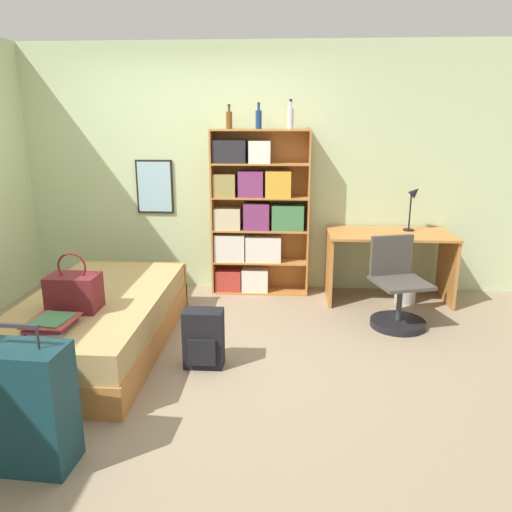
% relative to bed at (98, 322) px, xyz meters
% --- Properties ---
extents(ground_plane, '(14.00, 14.00, 0.00)m').
position_rel_bed_xyz_m(ground_plane, '(0.63, -0.02, -0.22)').
color(ground_plane, gray).
extents(wall_back, '(10.00, 0.09, 2.60)m').
position_rel_bed_xyz_m(wall_back, '(0.62, 1.66, 1.08)').
color(wall_back, beige).
rests_on(wall_back, ground_plane).
extents(bed, '(1.08, 2.07, 0.44)m').
position_rel_bed_xyz_m(bed, '(0.00, 0.00, 0.00)').
color(bed, '#B77538').
rests_on(bed, ground_plane).
extents(handbag, '(0.37, 0.25, 0.44)m').
position_rel_bed_xyz_m(handbag, '(-0.03, -0.30, 0.37)').
color(handbag, maroon).
rests_on(handbag, bed).
extents(book_stack_on_bed, '(0.32, 0.36, 0.07)m').
position_rel_bed_xyz_m(book_stack_on_bed, '(-0.06, -0.64, 0.26)').
color(book_stack_on_bed, silver).
rests_on(book_stack_on_bed, bed).
extents(suitcase, '(0.55, 0.30, 0.83)m').
position_rel_bed_xyz_m(suitcase, '(0.14, -1.46, 0.13)').
color(suitcase, '#143842').
rests_on(suitcase, ground_plane).
extents(bookcase, '(1.02, 0.28, 1.73)m').
position_rel_bed_xyz_m(bookcase, '(1.18, 1.46, 0.62)').
color(bookcase, '#B77538').
rests_on(bookcase, ground_plane).
extents(bottle_green, '(0.06, 0.06, 0.24)m').
position_rel_bed_xyz_m(bottle_green, '(0.94, 1.48, 1.60)').
color(bottle_green, brown).
rests_on(bottle_green, bookcase).
extents(bottle_brown, '(0.06, 0.06, 0.26)m').
position_rel_bed_xyz_m(bottle_brown, '(1.24, 1.47, 1.61)').
color(bottle_brown, navy).
rests_on(bottle_brown, bookcase).
extents(bottle_clear, '(0.07, 0.07, 0.29)m').
position_rel_bed_xyz_m(bottle_clear, '(1.56, 1.47, 1.62)').
color(bottle_clear, '#B7BCC1').
rests_on(bottle_clear, bookcase).
extents(desk, '(1.25, 0.65, 0.72)m').
position_rel_bed_xyz_m(desk, '(2.59, 1.28, 0.29)').
color(desk, '#B77538').
rests_on(desk, ground_plane).
extents(desk_lamp, '(0.16, 0.11, 0.47)m').
position_rel_bed_xyz_m(desk_lamp, '(2.82, 1.40, 0.82)').
color(desk_lamp, black).
rests_on(desk_lamp, desk).
extents(desk_chair, '(0.56, 0.56, 0.80)m').
position_rel_bed_xyz_m(desk_chair, '(2.55, 0.62, 0.03)').
color(desk_chair, black).
rests_on(desk_chair, ground_plane).
extents(backpack, '(0.30, 0.21, 0.45)m').
position_rel_bed_xyz_m(backpack, '(0.93, -0.28, 0.00)').
color(backpack, black).
rests_on(backpack, ground_plane).
extents(waste_bin, '(0.21, 0.21, 0.29)m').
position_rel_bed_xyz_m(waste_bin, '(2.77, 1.22, -0.07)').
color(waste_bin, '#B7B2A8').
rests_on(waste_bin, ground_plane).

